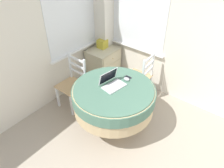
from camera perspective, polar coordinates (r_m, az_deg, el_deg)
The scene contains 9 objects.
corner_room_shell at distance 3.24m, azimuth 2.13°, elevation 10.64°, with size 4.47×4.91×2.55m.
round_dining_table at distance 3.25m, azimuth 0.43°, elevation -3.46°, with size 1.23×1.23×0.77m.
laptop at distance 3.17m, azimuth -0.01°, elevation 0.32°, with size 0.37×0.31×0.22m.
computer_mouse at distance 3.29m, azimuth 3.84°, elevation 1.28°, with size 0.06×0.09×0.05m.
cell_phone at distance 3.37m, azimuth 4.22°, elevation 1.78°, with size 0.06×0.11×0.01m.
dining_chair_near_back_window at distance 3.83m, azimuth -10.17°, elevation 0.03°, with size 0.42×0.42×0.94m.
dining_chair_near_right_window at distance 3.96m, azimuth 7.35°, elevation 1.76°, with size 0.44×0.44×0.94m.
corner_cabinet at distance 4.53m, azimuth -2.22°, elevation 5.25°, with size 0.62×0.50×0.69m.
storage_box at distance 4.38m, azimuth -2.53°, elevation 10.47°, with size 0.17×0.17×0.17m.
Camera 1 is at (-1.06, 0.23, 2.68)m, focal length 35.00 mm.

